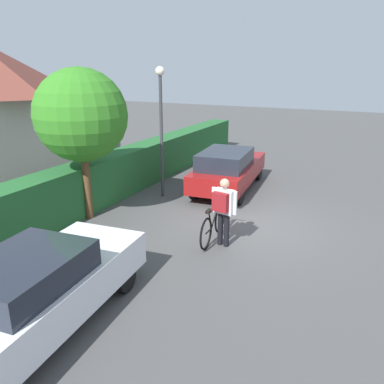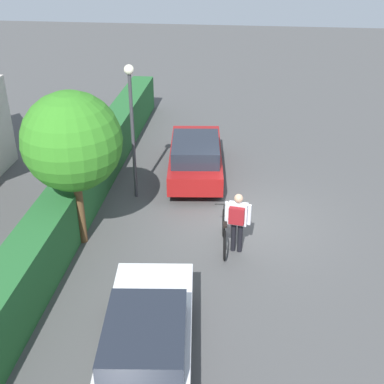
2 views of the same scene
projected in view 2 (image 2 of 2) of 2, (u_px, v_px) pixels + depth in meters
ground_plane at (246, 219)px, 14.48m from camera, size 60.00×60.00×0.00m
hedge_row at (81, 189)px, 14.61m from camera, size 18.70×0.90×1.42m
parked_car_near at (147, 348)px, 9.18m from camera, size 4.59×2.04×1.38m
parked_car_far at (196, 156)px, 16.54m from camera, size 4.46×2.07×1.43m
bicycle at (224, 233)px, 13.10m from camera, size 1.83×0.50×0.97m
person_rider at (237, 218)px, 12.62m from camera, size 0.40×0.66×1.65m
street_lamp at (132, 115)px, 14.45m from camera, size 0.28×0.28×4.07m
tree_kerbside at (72, 142)px, 12.16m from camera, size 2.44×2.44×4.08m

